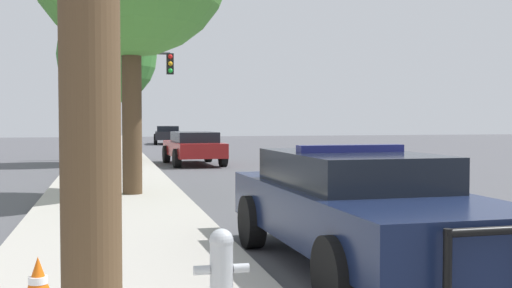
% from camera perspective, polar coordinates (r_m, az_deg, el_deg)
% --- Properties ---
extents(sidewalk_left, '(3.00, 110.00, 0.13)m').
position_cam_1_polar(sidewalk_left, '(6.78, -11.68, -12.34)').
color(sidewalk_left, '#ADA89E').
rests_on(sidewalk_left, ground_plane).
extents(police_car, '(2.14, 5.15, 1.45)m').
position_cam_1_polar(police_car, '(7.67, 8.96, -5.39)').
color(police_car, '#141E3D').
rests_on(police_car, ground_plane).
extents(fire_hydrant, '(0.49, 0.21, 0.69)m').
position_cam_1_polar(fire_hydrant, '(5.67, -3.09, -10.73)').
color(fire_hydrant, '#B7BCC1').
rests_on(fire_hydrant, sidewalk_left).
extents(traffic_light, '(3.13, 0.35, 4.58)m').
position_cam_1_polar(traffic_light, '(27.97, -10.96, 5.54)').
color(traffic_light, '#424247').
rests_on(traffic_light, sidewalk_left).
extents(car_background_distant, '(2.11, 4.25, 1.23)m').
position_cam_1_polar(car_background_distant, '(44.03, -7.86, 0.87)').
color(car_background_distant, black).
rests_on(car_background_distant, ground_plane).
extents(car_background_midblock, '(2.10, 4.43, 1.25)m').
position_cam_1_polar(car_background_midblock, '(24.48, -5.56, -0.24)').
color(car_background_midblock, maroon).
rests_on(car_background_midblock, ground_plane).
extents(tree_sidewalk_mid, '(3.76, 3.76, 5.93)m').
position_cam_1_polar(tree_sidewalk_mid, '(25.32, -13.08, 7.68)').
color(tree_sidewalk_mid, brown).
rests_on(tree_sidewalk_mid, sidewalk_left).
extents(traffic_cone, '(0.30, 0.30, 0.45)m').
position_cam_1_polar(traffic_cone, '(5.96, -18.80, -11.57)').
color(traffic_cone, orange).
rests_on(traffic_cone, sidewalk_left).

